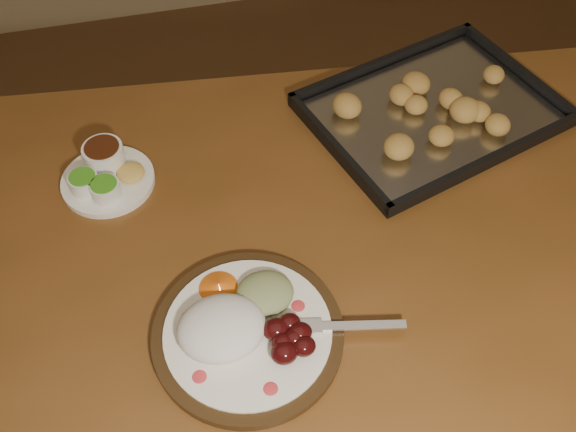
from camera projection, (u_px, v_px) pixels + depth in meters
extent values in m
cube|color=brown|center=(286.00, 258.00, 1.07)|extent=(1.59, 1.06, 0.04)
cylinder|color=#4F3517|center=(529.00, 191.00, 1.65)|extent=(0.07, 0.07, 0.71)
cylinder|color=#321F0D|center=(248.00, 334.00, 0.95)|extent=(0.28, 0.28, 0.02)
cylinder|color=white|center=(248.00, 331.00, 0.94)|extent=(0.25, 0.25, 0.01)
ellipsoid|color=red|center=(199.00, 377.00, 0.89)|extent=(0.02, 0.02, 0.00)
ellipsoid|color=red|center=(271.00, 389.00, 0.88)|extent=(0.02, 0.02, 0.00)
ellipsoid|color=red|center=(298.00, 306.00, 0.96)|extent=(0.02, 0.02, 0.00)
ellipsoid|color=red|center=(188.00, 317.00, 0.95)|extent=(0.02, 0.02, 0.00)
ellipsoid|color=silver|center=(221.00, 328.00, 0.92)|extent=(0.15, 0.14, 0.06)
ellipsoid|color=#430909|center=(283.00, 342.00, 0.91)|extent=(0.04, 0.03, 0.03)
ellipsoid|color=#430909|center=(299.00, 333.00, 0.92)|extent=(0.04, 0.03, 0.03)
ellipsoid|color=#430909|center=(289.00, 323.00, 0.93)|extent=(0.04, 0.03, 0.03)
ellipsoid|color=#430909|center=(304.00, 346.00, 0.91)|extent=(0.04, 0.03, 0.03)
ellipsoid|color=#430909|center=(276.00, 329.00, 0.92)|extent=(0.04, 0.03, 0.03)
ellipsoid|color=#430909|center=(294.00, 338.00, 0.91)|extent=(0.04, 0.03, 0.03)
ellipsoid|color=#430909|center=(284.00, 353.00, 0.90)|extent=(0.04, 0.03, 0.03)
ellipsoid|color=tan|center=(265.00, 293.00, 0.97)|extent=(0.11, 0.10, 0.04)
cone|color=orange|center=(219.00, 286.00, 0.97)|extent=(0.07, 0.08, 0.03)
cube|color=silver|center=(360.00, 325.00, 0.94)|extent=(0.14, 0.04, 0.00)
cube|color=silver|center=(310.00, 326.00, 0.94)|extent=(0.04, 0.03, 0.00)
cylinder|color=silver|center=(294.00, 332.00, 0.93)|extent=(0.03, 0.01, 0.00)
cylinder|color=silver|center=(293.00, 328.00, 0.94)|extent=(0.03, 0.01, 0.00)
cylinder|color=silver|center=(293.00, 325.00, 0.94)|extent=(0.03, 0.01, 0.00)
cylinder|color=silver|center=(293.00, 321.00, 0.94)|extent=(0.03, 0.01, 0.00)
cylinder|color=white|center=(108.00, 181.00, 1.14)|extent=(0.16, 0.16, 0.01)
cylinder|color=white|center=(84.00, 183.00, 1.11)|extent=(0.05, 0.05, 0.03)
cylinder|color=#41971E|center=(82.00, 177.00, 1.09)|extent=(0.05, 0.05, 0.00)
cylinder|color=white|center=(106.00, 190.00, 1.10)|extent=(0.05, 0.05, 0.03)
cylinder|color=#41971E|center=(104.00, 184.00, 1.08)|extent=(0.05, 0.05, 0.00)
cylinder|color=white|center=(104.00, 156.00, 1.14)|extent=(0.07, 0.07, 0.04)
cylinder|color=#3B180A|center=(102.00, 147.00, 1.12)|extent=(0.06, 0.06, 0.00)
ellipsoid|color=#E2B94F|center=(131.00, 172.00, 1.13)|extent=(0.05, 0.05, 0.02)
cube|color=black|center=(431.00, 113.00, 1.25)|extent=(0.53, 0.45, 0.01)
cube|color=black|center=(384.00, 62.00, 1.32)|extent=(0.44, 0.14, 0.02)
cube|color=black|center=(489.00, 160.00, 1.15)|extent=(0.44, 0.14, 0.02)
cube|color=black|center=(518.00, 70.00, 1.31)|extent=(0.11, 0.32, 0.02)
cube|color=black|center=(337.00, 150.00, 1.17)|extent=(0.11, 0.32, 0.02)
cube|color=silver|center=(432.00, 111.00, 1.24)|extent=(0.49, 0.41, 0.00)
ellipsoid|color=#B89940|center=(457.00, 93.00, 1.25)|extent=(0.05, 0.05, 0.04)
ellipsoid|color=#B89940|center=(462.00, 75.00, 1.28)|extent=(0.07, 0.07, 0.04)
ellipsoid|color=#B89940|center=(418.00, 71.00, 1.29)|extent=(0.06, 0.07, 0.04)
ellipsoid|color=#B89940|center=(408.00, 91.00, 1.25)|extent=(0.05, 0.06, 0.04)
ellipsoid|color=#B89940|center=(386.00, 96.00, 1.24)|extent=(0.07, 0.07, 0.04)
ellipsoid|color=#B89940|center=(408.00, 110.00, 1.22)|extent=(0.06, 0.06, 0.04)
ellipsoid|color=#B89940|center=(391.00, 131.00, 1.18)|extent=(0.06, 0.06, 0.04)
ellipsoid|color=#B89940|center=(438.00, 137.00, 1.17)|extent=(0.07, 0.07, 0.04)
ellipsoid|color=#B89940|center=(444.00, 124.00, 1.19)|extent=(0.05, 0.06, 0.04)
ellipsoid|color=#B89940|center=(477.00, 120.00, 1.20)|extent=(0.06, 0.07, 0.04)
ellipsoid|color=#B89940|center=(460.00, 102.00, 1.23)|extent=(0.07, 0.07, 0.04)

